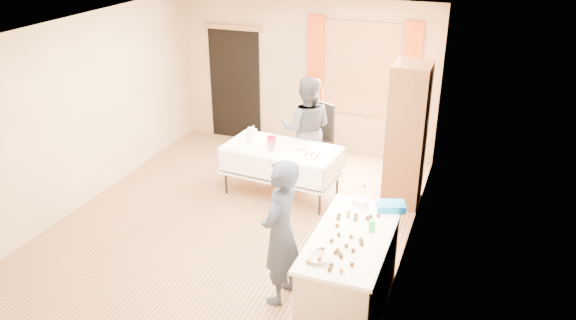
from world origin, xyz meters
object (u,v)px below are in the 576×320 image
at_px(cabinet, 407,136).
at_px(girl, 281,232).
at_px(party_table, 282,166).
at_px(woman, 307,129).
at_px(chair, 315,151).
at_px(counter, 350,273).

xyz_separation_m(cabinet, girl, (-0.84, -2.65, -0.20)).
distance_m(party_table, woman, 0.76).
distance_m(cabinet, chair, 1.73).
relative_size(cabinet, counter, 1.26).
height_order(counter, chair, chair).
height_order(cabinet, party_table, cabinet).
distance_m(cabinet, woman, 1.57).
xyz_separation_m(cabinet, party_table, (-1.70, -0.39, -0.57)).
relative_size(cabinet, girl, 1.25).
bearing_deg(woman, party_table, 61.74).
bearing_deg(chair, counter, -42.46).
distance_m(counter, chair, 3.45).
bearing_deg(girl, cabinet, 165.64).
height_order(party_table, woman, woman).
bearing_deg(party_table, counter, -49.18).
bearing_deg(party_table, cabinet, 17.82).
bearing_deg(counter, girl, -175.74).
bearing_deg(chair, woman, -73.77).
xyz_separation_m(party_table, woman, (0.16, 0.64, 0.37)).
height_order(chair, girl, girl).
bearing_deg(woman, cabinet, 156.92).
bearing_deg(woman, girl, 89.59).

